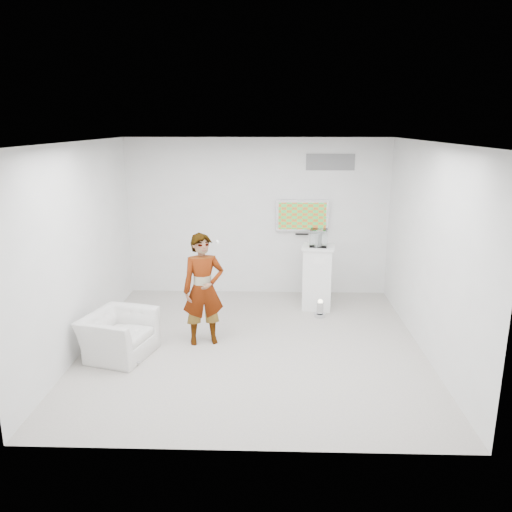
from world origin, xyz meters
The scene contains 10 objects.
room centered at (0.00, 0.00, 1.50)m, with size 5.01×5.01×3.00m.
tv centered at (0.85, 2.45, 1.55)m, with size 1.00×0.08×0.60m, color silver.
logo_decal centered at (1.35, 2.49, 2.55)m, with size 0.90×0.02×0.30m, color slate.
person centered at (-0.74, 0.11, 0.85)m, with size 0.62×0.41×1.70m, color silver.
armchair centered at (-1.91, -0.37, 0.31)m, with size 0.97×0.84×0.63m, color silver.
pedestal centered at (1.10, 1.67, 0.57)m, with size 0.56×0.56×1.15m, color white.
floor_uplight centered at (1.12, 1.19, 0.15)m, with size 0.19×0.19×0.30m, color silver.
vitrine centered at (1.10, 1.67, 1.30)m, with size 0.30×0.30×0.30m, color white.
console centered at (1.10, 1.67, 1.27)m, with size 0.06×0.18×0.24m, color white.
wii_remote centered at (-0.54, 0.32, 1.53)m, with size 0.03×0.13×0.03m, color white.
Camera 1 is at (0.26, -6.91, 3.24)m, focal length 35.00 mm.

